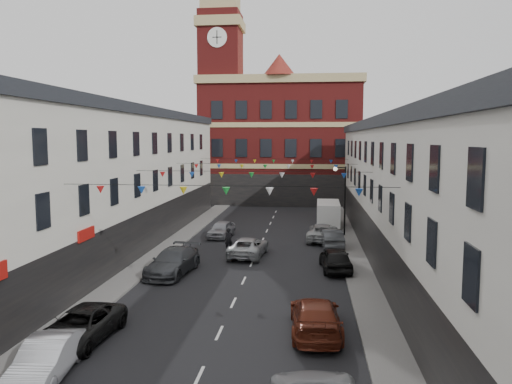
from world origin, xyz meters
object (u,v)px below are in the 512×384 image
at_px(car_left_c, 81,326).
at_px(car_left_d, 173,262).
at_px(white_van, 328,215).
at_px(car_right_d, 336,259).
at_px(car_left_e, 221,229).
at_px(car_right_f, 322,232).
at_px(street_lamp, 342,191).
at_px(pedestrian, 229,240).
at_px(moving_car, 248,247).
at_px(car_left_b, 46,359).
at_px(car_right_e, 331,238).
at_px(car_right_c, 315,316).

height_order(car_left_c, car_left_d, car_left_d).
bearing_deg(car_left_d, white_van, 66.35).
relative_size(car_left_d, car_right_d, 1.21).
height_order(car_left_e, car_right_f, car_right_f).
bearing_deg(car_right_d, street_lamp, -100.14).
relative_size(car_left_e, pedestrian, 2.39).
height_order(car_right_f, moving_car, car_right_f).
distance_m(car_left_c, car_left_e, 22.34).
relative_size(car_right_d, pedestrian, 2.61).
distance_m(car_left_e, pedestrian, 5.19).
distance_m(street_lamp, moving_car, 11.04).
distance_m(car_left_b, white_van, 32.96).
bearing_deg(car_left_e, car_right_f, 3.90).
bearing_deg(car_right_e, car_right_d, 84.38).
relative_size(car_left_d, car_right_e, 1.24).
bearing_deg(car_left_c, car_left_d, 88.61).
distance_m(car_left_c, car_right_d, 16.54).
xyz_separation_m(car_left_d, car_right_e, (10.04, 8.85, -0.06)).
bearing_deg(car_right_d, car_left_d, 5.53).
bearing_deg(car_right_d, white_van, -95.05).
bearing_deg(car_right_d, car_left_e, -52.23).
relative_size(car_left_c, car_left_d, 0.90).
xyz_separation_m(car_right_e, pedestrian, (-7.64, -2.08, 0.13)).
relative_size(car_left_e, car_right_d, 0.91).
relative_size(street_lamp, car_right_d, 1.36).
xyz_separation_m(street_lamp, car_left_c, (-12.05, -23.55, -3.23)).
relative_size(street_lamp, car_left_c, 1.24).
bearing_deg(car_right_c, car_left_c, 8.79).
height_order(car_right_e, pedestrian, pedestrian).
bearing_deg(white_van, car_left_b, -108.10).
relative_size(car_right_c, moving_car, 1.05).
relative_size(car_left_e, car_right_c, 0.78).
height_order(car_right_d, car_right_f, car_right_d).
distance_m(car_right_c, white_van, 26.07).
bearing_deg(moving_car, white_van, -110.97).
distance_m(car_right_c, car_right_d, 10.47).
relative_size(car_left_c, car_left_e, 1.20).
relative_size(car_left_e, white_van, 0.75).
height_order(car_left_b, white_van, white_van).
bearing_deg(car_right_c, car_left_e, -71.99).
xyz_separation_m(car_left_c, car_left_d, (0.96, 10.52, 0.10)).
xyz_separation_m(car_left_e, car_right_f, (8.50, -0.55, 0.02)).
relative_size(street_lamp, car_right_f, 1.18).
bearing_deg(white_van, car_left_d, -118.95).
xyz_separation_m(car_right_d, pedestrian, (-7.64, 4.94, 0.09)).
relative_size(car_right_c, white_van, 0.96).
bearing_deg(car_right_f, moving_car, 53.11).
height_order(car_left_d, car_right_e, car_left_d).
relative_size(car_left_c, car_right_d, 1.10).
relative_size(car_left_e, car_right_f, 0.79).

